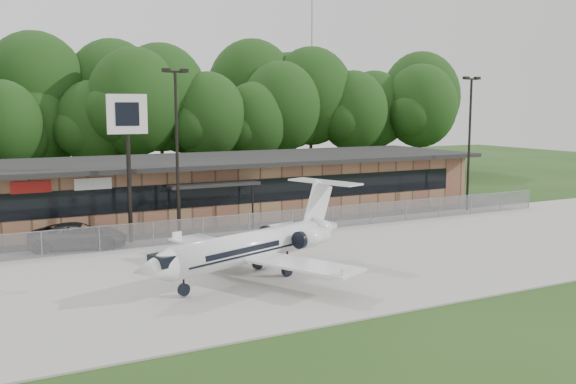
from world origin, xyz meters
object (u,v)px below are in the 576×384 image
pole_sign (128,130)px  suv (78,236)px  business_jet (255,247)px  terminal (212,186)px

pole_sign → suv: bearing=-171.3°
suv → pole_sign: (3.03, 0.17, 5.93)m
business_jet → pole_sign: pole_sign is taller
terminal → business_jet: terminal is taller
business_jet → suv: bearing=101.1°
terminal → business_jet: 18.32m
terminal → business_jet: size_ratio=3.26×
terminal → suv: bearing=-146.0°
pole_sign → business_jet: bearing=-67.5°
business_jet → suv: 12.18m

